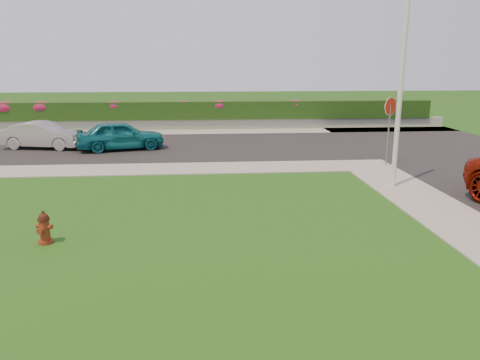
{
  "coord_description": "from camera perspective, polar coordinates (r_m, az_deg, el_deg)",
  "views": [
    {
      "loc": [
        0.46,
        -8.94,
        4.03
      ],
      "look_at": [
        1.44,
        3.48,
        0.9
      ],
      "focal_mm": 35.0,
      "sensor_mm": 36.0,
      "label": 1
    }
  ],
  "objects": [
    {
      "name": "stop_sign",
      "position": [
        19.42,
        17.8,
        7.62
      ],
      "size": [
        0.64,
        0.42,
        2.76
      ],
      "rotation": [
        0.0,
        0.0,
        0.18
      ],
      "color": "slate",
      "rests_on": "ground"
    },
    {
      "name": "ground",
      "position": [
        9.82,
        -6.93,
        -10.24
      ],
      "size": [
        120.0,
        120.0,
        0.0
      ],
      "primitive_type": "plane",
      "color": "black",
      "rests_on": "ground"
    },
    {
      "name": "flower_clump_a",
      "position": [
        31.88,
        -26.77,
        7.89
      ],
      "size": [
        1.45,
        0.93,
        0.72
      ],
      "primitive_type": "ellipsoid",
      "color": "#A71C4F",
      "rests_on": "hedge"
    },
    {
      "name": "utility_pole",
      "position": [
        15.94,
        18.94,
        10.01
      ],
      "size": [
        0.16,
        0.16,
        6.2
      ],
      "primitive_type": "cylinder",
      "color": "silver",
      "rests_on": "ground"
    },
    {
      "name": "flower_clump_e",
      "position": [
        29.57,
        -2.56,
        9.08
      ],
      "size": [
        1.23,
        0.79,
        0.62
      ],
      "primitive_type": "ellipsoid",
      "color": "#A71C4F",
      "rests_on": "hedge"
    },
    {
      "name": "retaining_wall",
      "position": [
        29.71,
        -7.35,
        6.76
      ],
      "size": [
        34.0,
        0.4,
        0.6
      ],
      "primitive_type": "cube",
      "color": "gray",
      "rests_on": "ground"
    },
    {
      "name": "sedan_teal",
      "position": [
        22.79,
        -14.35,
        5.31
      ],
      "size": [
        4.27,
        2.55,
        1.36
      ],
      "primitive_type": "imported",
      "rotation": [
        0.0,
        0.0,
        1.82
      ],
      "color": "#0D5D66",
      "rests_on": "street_far"
    },
    {
      "name": "hedge",
      "position": [
        29.72,
        -7.39,
        8.41
      ],
      "size": [
        32.0,
        0.9,
        1.1
      ],
      "primitive_type": "cube",
      "color": "black",
      "rests_on": "retaining_wall"
    },
    {
      "name": "flower_clump_b",
      "position": [
        31.13,
        -23.06,
        8.19
      ],
      "size": [
        1.36,
        0.87,
        0.68
      ],
      "primitive_type": "ellipsoid",
      "color": "#A71C4F",
      "rests_on": "hedge"
    },
    {
      "name": "sidewalk_beyond",
      "position": [
        28.27,
        -7.47,
        5.82
      ],
      "size": [
        34.0,
        2.0,
        0.04
      ],
      "primitive_type": "cube",
      "color": "gray",
      "rests_on": "ground"
    },
    {
      "name": "curb_corner",
      "position": [
        19.51,
        15.17,
        1.74
      ],
      "size": [
        2.0,
        2.0,
        0.04
      ],
      "primitive_type": "cube",
      "color": "gray",
      "rests_on": "ground"
    },
    {
      "name": "street_far",
      "position": [
        23.92,
        -17.69,
        3.77
      ],
      "size": [
        26.0,
        8.0,
        0.04
      ],
      "primitive_type": "cube",
      "color": "black",
      "rests_on": "ground"
    },
    {
      "name": "flower_clump_d",
      "position": [
        29.57,
        -6.83,
        9.07
      ],
      "size": [
        1.03,
        0.66,
        0.52
      ],
      "primitive_type": "ellipsoid",
      "color": "#A71C4F",
      "rests_on": "hedge"
    },
    {
      "name": "sedan_silver",
      "position": [
        24.33,
        -22.86,
        5.07
      ],
      "size": [
        4.05,
        2.08,
        1.27
      ],
      "primitive_type": "imported",
      "rotation": [
        0.0,
        0.0,
        1.37
      ],
      "color": "#989B9F",
      "rests_on": "street_far"
    },
    {
      "name": "fire_hydrant",
      "position": [
        11.61,
        -22.75,
        -5.43
      ],
      "size": [
        0.4,
        0.38,
        0.77
      ],
      "rotation": [
        0.0,
        0.0,
        -0.29
      ],
      "color": "#59250D",
      "rests_on": "ground"
    },
    {
      "name": "flower_clump_f",
      "position": [
        30.13,
        6.77,
        9.13
      ],
      "size": [
        1.12,
        0.72,
        0.56
      ],
      "primitive_type": "ellipsoid",
      "color": "#A71C4F",
      "rests_on": "hedge"
    },
    {
      "name": "sidewalk_far",
      "position": [
        19.49,
        -23.77,
        1.01
      ],
      "size": [
        24.0,
        2.0,
        0.04
      ],
      "primitive_type": "cube",
      "color": "gray",
      "rests_on": "ground"
    },
    {
      "name": "flower_clump_c",
      "position": [
        30.05,
        -15.08,
        8.71
      ],
      "size": [
        1.19,
        0.77,
        0.6
      ],
      "primitive_type": "ellipsoid",
      "color": "#A71C4F",
      "rests_on": "hedge"
    }
  ]
}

